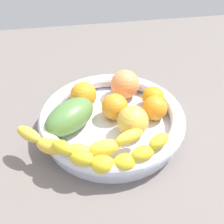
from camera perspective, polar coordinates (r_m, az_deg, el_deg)
kitchen_counter at (r=66.88cm, az=0.00°, el=-4.49°), size 120.00×120.00×3.00cm
fruit_bowl at (r=63.91cm, az=0.00°, el=-1.69°), size 31.91×31.91×5.54cm
banana_draped_left at (r=52.66cm, az=0.07°, el=-8.83°), size 7.86×22.76×5.30cm
banana_draped_right at (r=55.57cm, az=-6.73°, el=-6.66°), size 10.26×25.36×5.12cm
orange_front at (r=63.80cm, az=0.53°, el=1.05°), size 5.92×5.92×5.92cm
orange_mid_left at (r=67.76cm, az=8.08°, el=2.86°), size 5.20×5.20×5.20cm
orange_mid_right at (r=67.36cm, az=-5.67°, el=3.36°), size 6.18×6.18×6.18cm
orange_rear at (r=64.42cm, az=8.43°, el=0.75°), size 5.51×5.51×5.51cm
apple_yellow at (r=59.76cm, az=4.12°, el=-1.83°), size 6.57×6.57×6.57cm
peach_blush at (r=69.97cm, az=2.56°, el=5.47°), size 6.95×6.95×6.95cm
mango_green at (r=61.60cm, az=-8.29°, el=-0.96°), size 13.68×14.12×6.16cm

